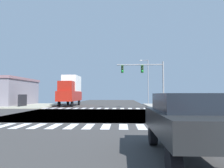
{
  "coord_description": "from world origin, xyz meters",
  "views": [
    {
      "loc": [
        3.12,
        -18.96,
        1.86
      ],
      "look_at": [
        1.98,
        6.41,
        3.12
      ],
      "focal_mm": 32.49,
      "sensor_mm": 36.0,
      "label": 1
    }
  ],
  "objects_px": {
    "street_lamp": "(147,78)",
    "sedan_middle_3": "(185,119)",
    "traffic_signal_mast": "(145,74)",
    "box_truck_leading_2": "(70,90)"
  },
  "relations": [
    {
      "from": "traffic_signal_mast",
      "to": "box_truck_leading_2",
      "type": "distance_m",
      "value": 12.69
    },
    {
      "from": "traffic_signal_mast",
      "to": "box_truck_leading_2",
      "type": "relative_size",
      "value": 0.85
    },
    {
      "from": "box_truck_leading_2",
      "to": "sedan_middle_3",
      "type": "distance_m",
      "value": 27.83
    },
    {
      "from": "street_lamp",
      "to": "sedan_middle_3",
      "type": "xyz_separation_m",
      "value": [
        -3.1,
        -33.07,
        -3.93
      ]
    },
    {
      "from": "sedan_middle_3",
      "to": "street_lamp",
      "type": "bearing_deg",
      "value": 84.64
    },
    {
      "from": "traffic_signal_mast",
      "to": "box_truck_leading_2",
      "type": "xyz_separation_m",
      "value": [
        -11.17,
        5.7,
        -1.91
      ]
    },
    {
      "from": "traffic_signal_mast",
      "to": "street_lamp",
      "type": "bearing_deg",
      "value": 81.45
    },
    {
      "from": "traffic_signal_mast",
      "to": "street_lamp",
      "type": "relative_size",
      "value": 0.72
    },
    {
      "from": "traffic_signal_mast",
      "to": "sedan_middle_3",
      "type": "height_order",
      "value": "traffic_signal_mast"
    },
    {
      "from": "street_lamp",
      "to": "sedan_middle_3",
      "type": "bearing_deg",
      "value": -95.36
    }
  ]
}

